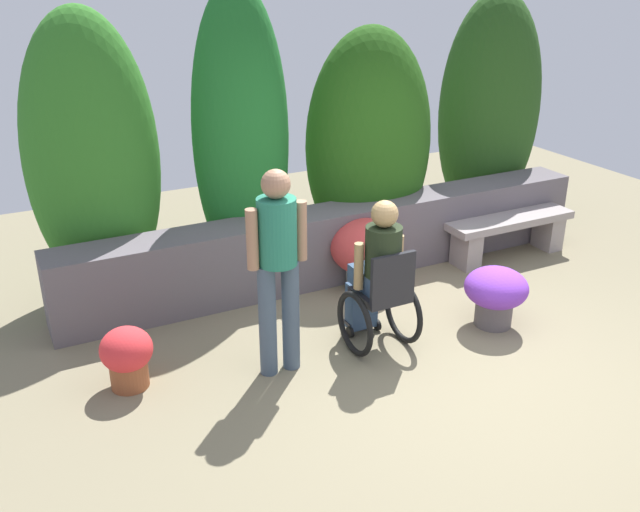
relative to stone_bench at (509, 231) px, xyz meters
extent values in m
plane|color=#7B7257|center=(-1.90, -1.60, -0.31)|extent=(11.31, 11.31, 0.00)
cube|color=#5F585E|center=(-1.90, 0.42, 0.06)|extent=(5.79, 0.47, 0.75)
ellipsoid|color=#307524|center=(-4.14, 1.11, 1.06)|extent=(1.23, 0.86, 2.73)
ellipsoid|color=#1E6A27|center=(-2.75, 0.91, 1.16)|extent=(0.98, 0.68, 2.93)
ellipsoid|color=#225214|center=(-1.31, 0.88, 0.92)|extent=(1.44, 1.01, 2.47)
ellipsoid|color=#254C1A|center=(0.54, 1.15, 1.07)|extent=(1.35, 0.94, 2.76)
cube|color=gray|center=(-0.58, 0.00, -0.11)|extent=(0.20, 0.31, 0.39)
cube|color=gray|center=(0.58, 0.00, -0.11)|extent=(0.20, 0.31, 0.39)
cube|color=gray|center=(0.00, 0.00, 0.12)|extent=(1.53, 0.36, 0.08)
cube|color=black|center=(-2.30, -1.02, 0.19)|extent=(0.40, 0.40, 0.06)
cube|color=black|center=(-2.30, -1.20, 0.42)|extent=(0.40, 0.04, 0.40)
cube|color=black|center=(-2.30, -0.70, -0.21)|extent=(0.28, 0.12, 0.03)
torus|color=black|center=(-2.54, -1.02, -0.03)|extent=(0.05, 0.56, 0.56)
torus|color=black|center=(-2.06, -1.02, -0.03)|extent=(0.05, 0.56, 0.56)
cylinder|color=black|center=(-2.44, -0.77, -0.26)|extent=(0.03, 0.10, 0.10)
cylinder|color=black|center=(-2.16, -0.77, -0.26)|extent=(0.03, 0.10, 0.10)
cube|color=#314866|center=(-2.30, -0.92, 0.30)|extent=(0.30, 0.40, 0.16)
cube|color=#314866|center=(-2.30, -0.72, -0.04)|extent=(0.26, 0.14, 0.43)
cylinder|color=black|center=(-2.30, -1.04, 0.55)|extent=(0.30, 0.30, 0.50)
cylinder|color=#A78352|center=(-2.49, -0.98, 0.47)|extent=(0.08, 0.08, 0.40)
cylinder|color=#A78352|center=(-2.11, -0.98, 0.47)|extent=(0.08, 0.08, 0.40)
sphere|color=#A78352|center=(-2.30, -1.04, 0.91)|extent=(0.22, 0.22, 0.22)
cylinder|color=#445466|center=(-3.30, -0.96, 0.16)|extent=(0.14, 0.14, 0.94)
cylinder|color=#445466|center=(-3.10, -0.96, 0.16)|extent=(0.14, 0.14, 0.94)
cylinder|color=#26765B|center=(-3.20, -0.96, 0.89)|extent=(0.30, 0.30, 0.53)
cylinder|color=#A37457|center=(-3.40, -0.96, 0.87)|extent=(0.09, 0.09, 0.47)
cylinder|color=#A37457|center=(-3.00, -0.96, 0.87)|extent=(0.09, 0.09, 0.47)
sphere|color=#A37457|center=(-3.20, -0.96, 1.27)|extent=(0.22, 0.22, 0.22)
cylinder|color=#5D5558|center=(-1.16, -1.15, -0.17)|extent=(0.33, 0.33, 0.28)
ellipsoid|color=#2E6134|center=(-1.16, -1.15, 0.01)|extent=(0.37, 0.37, 0.12)
ellipsoid|color=purple|center=(-1.16, -1.15, 0.06)|extent=(0.57, 0.57, 0.35)
cylinder|color=brown|center=(-4.34, -0.65, -0.19)|extent=(0.29, 0.29, 0.24)
ellipsoid|color=#1C4D15|center=(-4.34, -0.65, -0.03)|extent=(0.32, 0.32, 0.12)
ellipsoid|color=red|center=(-4.34, -0.65, 0.02)|extent=(0.41, 0.41, 0.35)
cylinder|color=gray|center=(-1.80, 0.08, -0.17)|extent=(0.38, 0.38, 0.28)
ellipsoid|color=#2C5220|center=(-1.80, 0.08, 0.04)|extent=(0.42, 0.42, 0.19)
ellipsoid|color=#C73C3B|center=(-1.80, 0.08, 0.12)|extent=(0.71, 0.71, 0.55)
camera|label=1|loc=(-5.10, -5.42, 2.79)|focal=39.03mm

